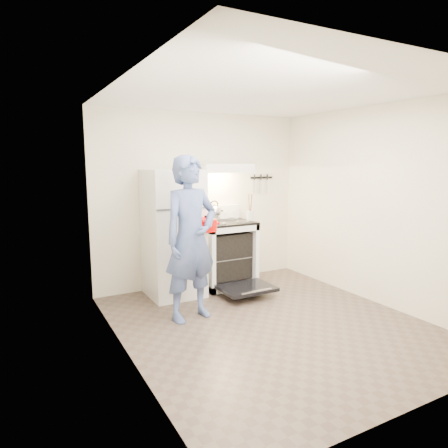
{
  "coord_description": "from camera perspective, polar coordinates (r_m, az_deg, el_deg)",
  "views": [
    {
      "loc": [
        -2.49,
        -3.5,
        1.81
      ],
      "look_at": [
        -0.05,
        1.0,
        1.0
      ],
      "focal_mm": 32.0,
      "sensor_mm": 36.0,
      "label": 1
    }
  ],
  "objects": [
    {
      "name": "stove_body",
      "position": [
        5.83,
        0.19,
        -4.4
      ],
      "size": [
        0.76,
        0.65,
        0.92
      ],
      "primitive_type": "cube",
      "color": "white",
      "rests_on": "floor"
    },
    {
      "name": "knife_strip",
      "position": [
        6.36,
        5.38,
        6.62
      ],
      "size": [
        0.4,
        0.02,
        0.03
      ],
      "primitive_type": "cube",
      "color": "black",
      "rests_on": "back_wall"
    },
    {
      "name": "tea_kettle",
      "position": [
        5.78,
        -1.4,
        1.91
      ],
      "size": [
        0.24,
        0.2,
        0.29
      ],
      "primitive_type": null,
      "color": "#B7B7BC",
      "rests_on": "cooktop"
    },
    {
      "name": "oven_door",
      "position": [
        5.42,
        3.25,
        -9.12
      ],
      "size": [
        0.7,
        0.54,
        0.04
      ],
      "primitive_type": "cube",
      "color": "black",
      "rests_on": "floor"
    },
    {
      "name": "range_hood",
      "position": [
        5.73,
        -0.16,
        8.0
      ],
      "size": [
        0.76,
        0.5,
        0.12
      ],
      "primitive_type": "cube",
      "color": "white",
      "rests_on": "back_wall"
    },
    {
      "name": "back_wall",
      "position": [
        5.88,
        -3.3,
        3.52
      ],
      "size": [
        3.2,
        0.02,
        2.5
      ],
      "primitive_type": "cube",
      "color": "beige",
      "rests_on": "ground"
    },
    {
      "name": "utensil_jar",
      "position": [
        5.65,
        3.77,
        1.2
      ],
      "size": [
        0.11,
        0.11,
        0.13
      ],
      "primitive_type": "cylinder",
      "rotation": [
        0.0,
        0.0,
        -0.22
      ],
      "color": "silver",
      "rests_on": "cooktop"
    },
    {
      "name": "oven_rack",
      "position": [
        5.83,
        0.19,
        -4.59
      ],
      "size": [
        0.6,
        0.52,
        0.01
      ],
      "primitive_type": "cube",
      "color": "slate",
      "rests_on": "stove_body"
    },
    {
      "name": "refrigerator",
      "position": [
        5.39,
        -7.25,
        -1.34
      ],
      "size": [
        0.7,
        0.7,
        1.7
      ],
      "primitive_type": "cube",
      "color": "white",
      "rests_on": "floor"
    },
    {
      "name": "person",
      "position": [
        4.54,
        -4.76,
        -2.11
      ],
      "size": [
        0.76,
        0.58,
        1.88
      ],
      "primitive_type": "imported",
      "rotation": [
        0.0,
        0.0,
        0.21
      ],
      "color": "navy",
      "rests_on": "floor"
    },
    {
      "name": "dutch_oven",
      "position": [
        5.02,
        -2.63,
        -0.23
      ],
      "size": [
        0.36,
        0.29,
        0.23
      ],
      "primitive_type": null,
      "color": "#C30200",
      "rests_on": "person"
    },
    {
      "name": "floor",
      "position": [
        4.66,
        6.61,
        -13.93
      ],
      "size": [
        3.6,
        3.6,
        0.0
      ],
      "primitive_type": "plane",
      "color": "#4E4237",
      "rests_on": "ground"
    },
    {
      "name": "cooktop",
      "position": [
        5.74,
        0.2,
        0.22
      ],
      "size": [
        0.76,
        0.65,
        0.03
      ],
      "primitive_type": "cube",
      "color": "black",
      "rests_on": "stove_body"
    },
    {
      "name": "pizza_stone",
      "position": [
        5.85,
        1.0,
        -4.41
      ],
      "size": [
        0.34,
        0.34,
        0.02
      ],
      "primitive_type": "cylinder",
      "color": "#997755",
      "rests_on": "oven_rack"
    },
    {
      "name": "backsplash",
      "position": [
        5.97,
        -1.12,
        1.68
      ],
      "size": [
        0.76,
        0.07,
        0.2
      ],
      "primitive_type": "cube",
      "color": "white",
      "rests_on": "cooktop"
    }
  ]
}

